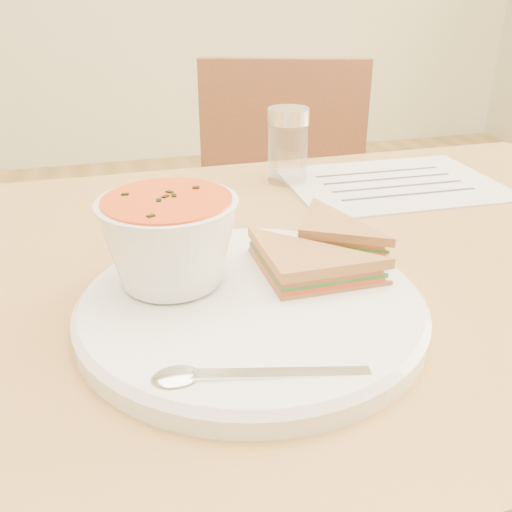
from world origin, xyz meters
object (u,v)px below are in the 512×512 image
object	(u,v)px
dining_table	(313,491)
condiment_shaker	(288,146)
plate	(251,308)
soup_bowl	(170,246)
chair_far	(280,269)

from	to	relation	value
dining_table	condiment_shaker	distance (m)	0.50
dining_table	condiment_shaker	size ratio (longest dim) A/B	9.16
dining_table	plate	world-z (taller)	plate
dining_table	soup_bowl	xyz separation A→B (m)	(-0.18, -0.06, 0.43)
condiment_shaker	plate	bearing A→B (deg)	-113.43
chair_far	soup_bowl	size ratio (longest dim) A/B	6.92
soup_bowl	chair_far	bearing A→B (deg)	63.21
plate	chair_far	bearing A→B (deg)	69.46
chair_far	plate	bearing A→B (deg)	88.03
chair_far	soup_bowl	world-z (taller)	chair_far
plate	dining_table	bearing A→B (deg)	42.12
dining_table	condiment_shaker	xyz separation A→B (m)	(0.03, 0.24, 0.43)
chair_far	plate	size ratio (longest dim) A/B	2.77
dining_table	soup_bowl	distance (m)	0.48
dining_table	plate	xyz separation A→B (m)	(-0.12, -0.11, 0.38)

